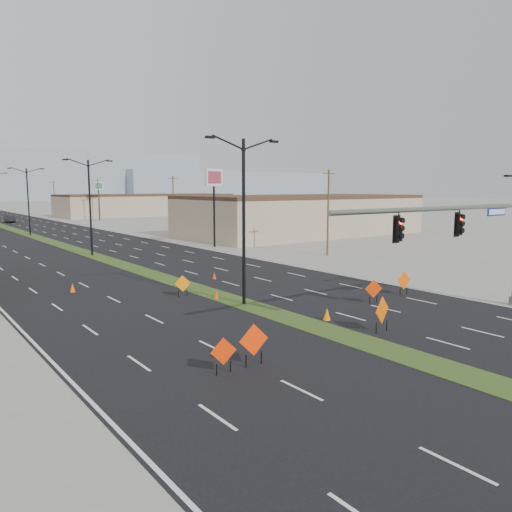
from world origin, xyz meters
TOP-DOWN VIEW (x-y plane):
  - ground at (0.00, 0.00)m, footprint 600.00×600.00m
  - building_se_near at (34.00, 45.00)m, footprint 36.00×18.00m
  - building_se_far at (38.00, 110.00)m, footprint 44.00×16.00m
  - mesa_center at (40.00, 300.00)m, footprint 220.00×50.00m
  - mesa_east at (180.00, 290.00)m, footprint 160.00×50.00m
  - signal_mast at (8.56, 2.00)m, footprint 16.30×0.60m
  - streetlight_0 at (0.00, 12.00)m, footprint 5.15×0.24m
  - streetlight_1 at (0.00, 40.00)m, footprint 5.15×0.24m
  - streetlight_2 at (0.00, 68.00)m, footprint 5.15×0.24m
  - utility_pole_0 at (20.00, 25.00)m, footprint 1.60×0.20m
  - utility_pole_1 at (20.00, 60.00)m, footprint 1.60×0.20m
  - utility_pole_2 at (20.00, 95.00)m, footprint 1.60×0.20m
  - utility_pole_3 at (20.00, 130.00)m, footprint 1.60×0.20m
  - car_mid at (3.15, 100.24)m, footprint 1.78×4.60m
  - construction_sign_0 at (-5.87, 3.00)m, footprint 1.30×0.21m
  - construction_sign_1 at (-7.31, 3.00)m, footprint 1.08×0.21m
  - construction_sign_2 at (-2.00, 16.15)m, footprint 1.07×0.23m
  - construction_sign_3 at (2.00, 3.00)m, footprint 1.33×0.38m
  - construction_sign_4 at (6.54, 7.37)m, footprint 1.06×0.49m
  - construction_sign_5 at (10.08, 7.78)m, footprint 1.22×0.15m
  - cone_0 at (-0.63, 14.21)m, footprint 0.36×0.36m
  - cone_1 at (1.44, 6.25)m, footprint 0.51×0.51m
  - cone_2 at (3.09, 20.42)m, footprint 0.35×0.35m
  - cone_3 at (-7.41, 21.91)m, footprint 0.44×0.44m
  - pole_sign_east_near at (14.37, 38.52)m, footprint 2.99×1.38m
  - pole_sign_east_far at (21.45, 98.82)m, footprint 2.65×1.48m

SIDE VIEW (x-z plane):
  - ground at x=0.00m, z-range 0.00..0.00m
  - cone_2 at x=3.09m, z-range 0.00..0.53m
  - cone_0 at x=-0.63m, z-range 0.00..0.59m
  - cone_3 at x=-7.41m, z-range 0.00..0.63m
  - cone_1 at x=1.44m, z-range 0.00..0.67m
  - car_mid at x=3.15m, z-range 0.00..1.50m
  - construction_sign_2 at x=-2.00m, z-range 0.12..1.55m
  - construction_sign_1 at x=-7.31m, z-range 0.12..1.57m
  - construction_sign_4 at x=6.54m, z-range 0.13..1.64m
  - construction_sign_5 at x=10.08m, z-range 0.14..1.77m
  - construction_sign_0 at x=-5.87m, z-range 0.16..1.90m
  - construction_sign_3 at x=2.00m, z-range 0.17..1.99m
  - building_se_far at x=38.00m, z-range 0.00..5.00m
  - building_se_near at x=34.00m, z-range 0.00..5.50m
  - utility_pole_0 at x=20.00m, z-range 0.17..9.17m
  - utility_pole_1 at x=20.00m, z-range 0.17..9.17m
  - utility_pole_2 at x=20.00m, z-range 0.17..9.17m
  - utility_pole_3 at x=20.00m, z-range 0.17..9.17m
  - signal_mast at x=8.56m, z-range 0.79..8.79m
  - streetlight_0 at x=0.00m, z-range 0.41..10.43m
  - streetlight_1 at x=0.00m, z-range 0.41..10.43m
  - streetlight_2 at x=0.00m, z-range 0.41..10.43m
  - pole_sign_east_far at x=21.45m, z-range 2.61..11.08m
  - pole_sign_east_near at x=14.37m, z-range 2.95..12.31m
  - mesa_east at x=180.00m, z-range 0.00..18.00m
  - mesa_center at x=40.00m, z-range 0.00..28.00m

